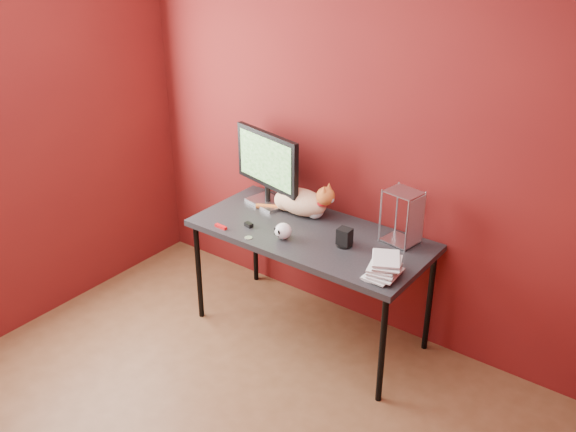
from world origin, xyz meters
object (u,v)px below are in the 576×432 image
Objects in this scene: desk at (310,239)px; book_stack at (379,173)px; speaker at (345,238)px; cat at (301,202)px; monitor at (267,165)px; skull_mug at (283,231)px.

book_stack reaches higher than desk.
speaker is 0.64m from book_stack.
desk is 0.30m from cat.
speaker is (0.46, -0.20, -0.04)m from cat.
monitor reaches higher than skull_mug.
desk is 13.33× the size of speaker.
book_stack reaches higher than cat.
desk is at bearing -43.70° from cat.
skull_mug is 0.83m from book_stack.
cat is at bearing 153.98° from book_stack.
cat reaches higher than speaker.
speaker is at bearing -25.47° from cat.
monitor reaches higher than desk.
monitor is at bearing 159.91° from skull_mug.
cat is at bearing 138.36° from desk.
skull_mug is (0.38, -0.34, -0.23)m from monitor.
monitor is at bearing 160.73° from book_stack.
desk is 13.47× the size of skull_mug.
book_stack reaches higher than monitor.
monitor is 5.20× the size of skull_mug.
speaker is (0.35, 0.15, 0.00)m from skull_mug.
cat is at bearing 129.02° from skull_mug.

